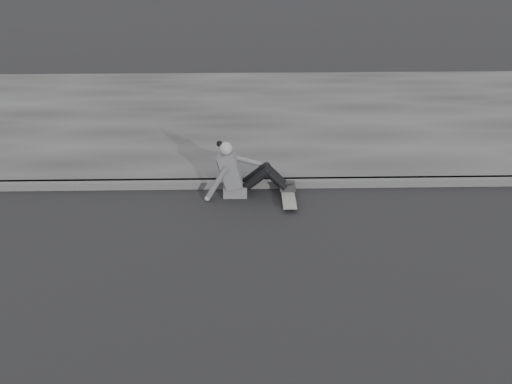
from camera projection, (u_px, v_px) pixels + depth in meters
ground at (397, 285)px, 6.74m from camera, size 80.00×80.00×0.00m
curb at (358, 182)px, 9.00m from camera, size 24.00×0.16×0.12m
sidewalk at (331, 116)px, 11.67m from camera, size 24.00×6.00×0.12m
skateboard at (288, 197)px, 8.54m from camera, size 0.20×0.78×0.09m
seated_woman at (239, 173)px, 8.61m from camera, size 1.38×0.46×0.88m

